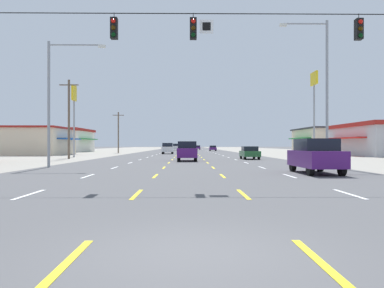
{
  "coord_description": "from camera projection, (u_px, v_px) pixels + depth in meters",
  "views": [
    {
      "loc": [
        -0.09,
        -5.82,
        1.63
      ],
      "look_at": [
        0.67,
        56.85,
        1.77
      ],
      "focal_mm": 36.56,
      "sensor_mm": 36.0,
      "label": 1
    }
  ],
  "objects": [
    {
      "name": "storefront_right_row_2",
      "position": [
        331.0,
        140.0,
        82.51
      ],
      "size": [
        14.04,
        17.53,
        5.18
      ],
      "color": "beige",
      "rests_on": "ground"
    },
    {
      "name": "suv_inner_left_far",
      "position": [
        168.0,
        148.0,
        71.18
      ],
      "size": [
        1.98,
        4.9,
        1.98
      ],
      "color": "white",
      "rests_on": "ground"
    },
    {
      "name": "suv_inner_left_farthest",
      "position": [
        175.0,
        147.0,
        110.34
      ],
      "size": [
        1.98,
        4.9,
        1.98
      ],
      "color": "white",
      "rests_on": "ground"
    },
    {
      "name": "pole_sign_left_row_1",
      "position": [
        74.0,
        104.0,
        50.93
      ],
      "size": [
        0.24,
        1.7,
        9.42
      ],
      "color": "gray",
      "rests_on": "ground"
    },
    {
      "name": "lane_markings",
      "position": [
        188.0,
        151.0,
        110.3
      ],
      "size": [
        10.64,
        227.6,
        0.01
      ],
      "color": "white",
      "rests_on": "ground"
    },
    {
      "name": "lot_apron_left",
      "position": [
        53.0,
        154.0,
        71.51
      ],
      "size": [
        28.0,
        440.0,
        0.01
      ],
      "primitive_type": "cube",
      "color": "gray",
      "rests_on": "ground"
    },
    {
      "name": "sedan_inner_right_distant_a",
      "position": [
        198.0,
        147.0,
        134.22
      ],
      "size": [
        1.8,
        4.5,
        1.46
      ],
      "color": "#4C196B",
      "rests_on": "ground"
    },
    {
      "name": "signal_span_wire",
      "position": [
        196.0,
        70.0,
        17.22
      ],
      "size": [
        26.35,
        0.53,
        8.71
      ],
      "color": "brown",
      "rests_on": "ground"
    },
    {
      "name": "ground_plane",
      "position": [
        188.0,
        154.0,
        71.81
      ],
      "size": [
        572.0,
        572.0,
        0.0
      ],
      "primitive_type": "plane",
      "color": "#4C4C4F"
    },
    {
      "name": "streetlight_right_row_0",
      "position": [
        323.0,
        84.0,
        28.57
      ],
      "size": [
        3.58,
        0.26,
        10.76
      ],
      "color": "gray",
      "rests_on": "ground"
    },
    {
      "name": "pole_sign_right_row_1",
      "position": [
        314.0,
        93.0,
        48.34
      ],
      "size": [
        0.24,
        2.26,
        10.66
      ],
      "color": "gray",
      "rests_on": "ground"
    },
    {
      "name": "suv_center_turn_near",
      "position": [
        187.0,
        151.0,
        39.58
      ],
      "size": [
        1.98,
        4.9,
        1.98
      ],
      "color": "#4C196B",
      "rests_on": "ground"
    },
    {
      "name": "streetlight_left_row_0",
      "position": [
        55.0,
        94.0,
        28.33
      ],
      "size": [
        4.21,
        0.26,
        9.15
      ],
      "color": "gray",
      "rests_on": "ground"
    },
    {
      "name": "utility_pole_left_row_0",
      "position": [
        69.0,
        118.0,
        45.31
      ],
      "size": [
        2.2,
        0.26,
        9.2
      ],
      "color": "brown",
      "rests_on": "ground"
    },
    {
      "name": "suv_far_right_nearest",
      "position": [
        316.0,
        155.0,
        22.2
      ],
      "size": [
        1.98,
        4.9,
        1.98
      ],
      "color": "#4C196B",
      "rests_on": "ground"
    },
    {
      "name": "lot_apron_right",
      "position": [
        322.0,
        154.0,
        72.11
      ],
      "size": [
        28.0,
        440.0,
        0.01
      ],
      "primitive_type": "cube",
      "color": "gray",
      "rests_on": "ground"
    },
    {
      "name": "sedan_far_right_mid",
      "position": [
        250.0,
        153.0,
        44.48
      ],
      "size": [
        1.8,
        4.5,
        1.46
      ],
      "color": "#235B2D",
      "rests_on": "ground"
    },
    {
      "name": "sedan_center_turn_midfar",
      "position": [
        189.0,
        151.0,
        60.29
      ],
      "size": [
        1.8,
        4.5,
        1.46
      ],
      "color": "silver",
      "rests_on": "ground"
    },
    {
      "name": "utility_pole_left_row_1",
      "position": [
        118.0,
        132.0,
        76.55
      ],
      "size": [
        2.2,
        0.26,
        8.05
      ],
      "color": "brown",
      "rests_on": "ground"
    },
    {
      "name": "storefront_left_row_2",
      "position": [
        69.0,
        140.0,
        91.25
      ],
      "size": [
        9.7,
        17.55,
        5.37
      ],
      "color": "silver",
      "rests_on": "ground"
    },
    {
      "name": "sedan_far_right_farther",
      "position": [
        213.0,
        148.0,
        104.78
      ],
      "size": [
        1.8,
        4.5,
        1.46
      ],
      "color": "#4C196B",
      "rests_on": "ground"
    },
    {
      "name": "storefront_left_row_1",
      "position": [
        30.0,
        141.0,
        63.82
      ],
      "size": [
        13.34,
        12.81,
        4.51
      ],
      "color": "beige",
      "rests_on": "ground"
    }
  ]
}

